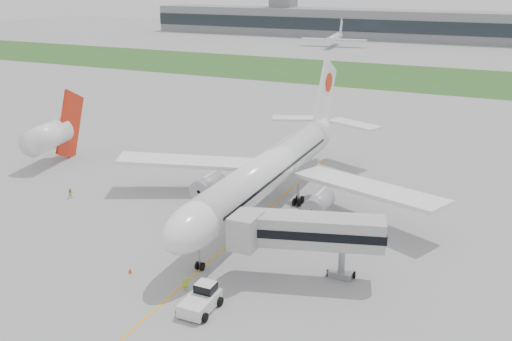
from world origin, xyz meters
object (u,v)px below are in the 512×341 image
at_px(pushback_tug, 202,299).
at_px(ground_crew_near, 186,284).
at_px(jet_bridge, 303,231).
at_px(neighbor_aircraft, 51,135).
at_px(airliner, 272,168).

distance_m(pushback_tug, ground_crew_near, 3.83).
xyz_separation_m(pushback_tug, jet_bridge, (6.72, 9.65, 4.31)).
height_order(jet_bridge, neighbor_aircraft, neighbor_aircraft).
height_order(airliner, ground_crew_near, airliner).
xyz_separation_m(jet_bridge, ground_crew_near, (-9.84, -7.44, -4.57)).
bearing_deg(jet_bridge, neighbor_aircraft, 143.63).
xyz_separation_m(pushback_tug, ground_crew_near, (-3.12, 2.21, -0.26)).
bearing_deg(jet_bridge, ground_crew_near, -159.30).
bearing_deg(airliner, pushback_tug, -81.42).
distance_m(ground_crew_near, neighbor_aircraft, 49.93).
xyz_separation_m(airliner, pushback_tug, (4.00, -26.48, -4.59)).
height_order(airliner, jet_bridge, airliner).
distance_m(airliner, pushback_tug, 27.18).
bearing_deg(airliner, ground_crew_near, -87.92).
distance_m(airliner, ground_crew_near, 24.77).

